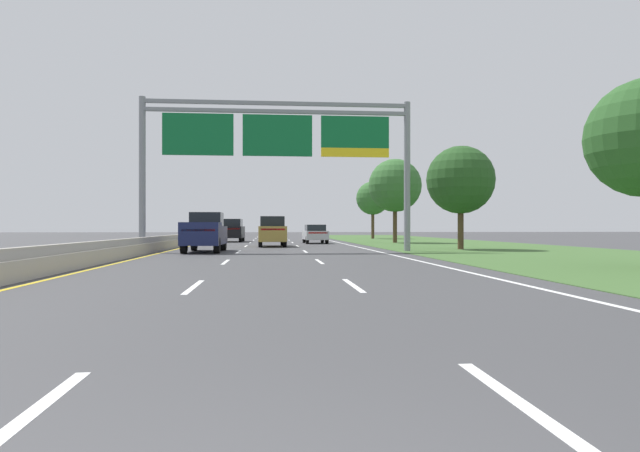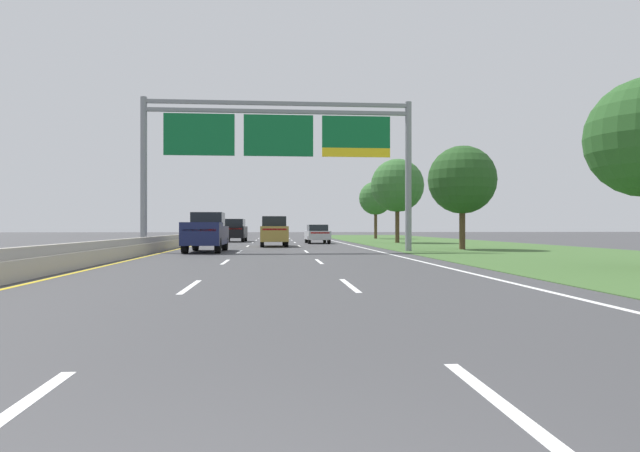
# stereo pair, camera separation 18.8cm
# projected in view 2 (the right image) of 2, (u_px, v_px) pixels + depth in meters

# --- Properties ---
(ground_plane) EXTENTS (220.00, 220.00, 0.00)m
(ground_plane) POSITION_uv_depth(u_px,v_px,m) (273.00, 247.00, 37.26)
(ground_plane) COLOR #3D3D3F
(lane_striping) EXTENTS (11.96, 106.00, 0.01)m
(lane_striping) POSITION_uv_depth(u_px,v_px,m) (273.00, 248.00, 36.80)
(lane_striping) COLOR white
(lane_striping) RESTS_ON ground
(grass_verge_right) EXTENTS (14.00, 110.00, 0.02)m
(grass_verge_right) POSITION_uv_depth(u_px,v_px,m) (474.00, 247.00, 38.40)
(grass_verge_right) COLOR #3D602D
(grass_verge_right) RESTS_ON ground
(median_barrier_concrete) EXTENTS (0.60, 110.00, 0.85)m
(median_barrier_concrete) POSITION_uv_depth(u_px,v_px,m) (174.00, 242.00, 36.72)
(median_barrier_concrete) COLOR #A8A399
(median_barrier_concrete) RESTS_ON ground
(overhead_sign_gantry) EXTENTS (15.06, 0.42, 8.49)m
(overhead_sign_gantry) POSITION_uv_depth(u_px,v_px,m) (279.00, 143.00, 30.59)
(overhead_sign_gantry) COLOR gray
(overhead_sign_gantry) RESTS_ON ground
(pickup_truck_navy) EXTENTS (2.04, 5.42, 2.20)m
(pickup_truck_navy) POSITION_uv_depth(u_px,v_px,m) (206.00, 232.00, 30.53)
(pickup_truck_navy) COLOR #161E47
(pickup_truck_navy) RESTS_ON ground
(car_black_left_lane_suv) EXTENTS (2.01, 4.74, 2.11)m
(car_black_left_lane_suv) POSITION_uv_depth(u_px,v_px,m) (235.00, 230.00, 51.19)
(car_black_left_lane_suv) COLOR black
(car_black_left_lane_suv) RESTS_ON ground
(car_silver_right_lane_sedan) EXTENTS (1.94, 4.45, 1.57)m
(car_silver_right_lane_sedan) POSITION_uv_depth(u_px,v_px,m) (317.00, 234.00, 46.32)
(car_silver_right_lane_sedan) COLOR #B2B5BA
(car_silver_right_lane_sedan) RESTS_ON ground
(car_gold_centre_lane_suv) EXTENTS (2.02, 4.75, 2.11)m
(car_gold_centre_lane_suv) POSITION_uv_depth(u_px,v_px,m) (274.00, 231.00, 38.94)
(car_gold_centre_lane_suv) COLOR #A38438
(car_gold_centre_lane_suv) RESTS_ON ground
(roadside_tree_mid) EXTENTS (4.14, 4.14, 6.33)m
(roadside_tree_mid) POSITION_uv_depth(u_px,v_px,m) (462.00, 180.00, 33.54)
(roadside_tree_mid) COLOR #4C3823
(roadside_tree_mid) RESTS_ON ground
(roadside_tree_far) EXTENTS (4.59, 4.59, 7.28)m
(roadside_tree_far) POSITION_uv_depth(u_px,v_px,m) (397.00, 186.00, 47.67)
(roadside_tree_far) COLOR #4C3823
(roadside_tree_far) RESTS_ON ground
(roadside_tree_distant) EXTENTS (3.90, 3.90, 6.70)m
(roadside_tree_distant) POSITION_uv_depth(u_px,v_px,m) (376.00, 198.00, 64.39)
(roadside_tree_distant) COLOR #4C3823
(roadside_tree_distant) RESTS_ON ground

